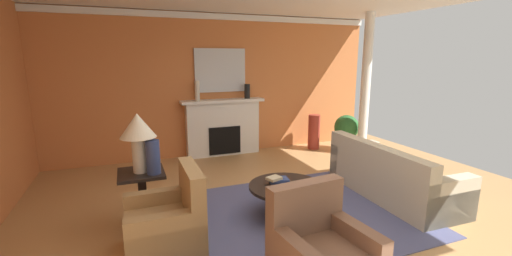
{
  "coord_description": "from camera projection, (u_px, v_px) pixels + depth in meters",
  "views": [
    {
      "loc": [
        -1.8,
        -3.71,
        2.11
      ],
      "look_at": [
        0.11,
        1.16,
        1.0
      ],
      "focal_mm": 23.26,
      "sensor_mm": 36.0,
      "label": 1
    }
  ],
  "objects": [
    {
      "name": "sofa",
      "position": [
        390.0,
        178.0,
        5.1
      ],
      "size": [
        0.94,
        2.12,
        0.85
      ],
      "color": "#BCB299",
      "rests_on": "ground_plane"
    },
    {
      "name": "armchair_near_window",
      "position": [
        168.0,
        226.0,
        3.64
      ],
      "size": [
        0.8,
        0.8,
        0.95
      ],
      "color": "#9E7A4C",
      "rests_on": "ground_plane"
    },
    {
      "name": "vase_mantel_left",
      "position": [
        197.0,
        91.0,
        6.85
      ],
      "size": [
        0.1,
        0.1,
        0.41
      ],
      "primitive_type": "cylinder",
      "color": "beige",
      "rests_on": "fireplace"
    },
    {
      "name": "area_rug",
      "position": [
        286.0,
        216.0,
        4.5
      ],
      "size": [
        3.52,
        2.61,
        0.01
      ],
      "primitive_type": "cube",
      "color": "#4C517A",
      "rests_on": "ground_plane"
    },
    {
      "name": "mantel_mirror",
      "position": [
        220.0,
        70.0,
        7.12
      ],
      "size": [
        1.11,
        0.04,
        0.92
      ],
      "primitive_type": "cube",
      "color": "silver"
    },
    {
      "name": "wall_fireplace",
      "position": [
        214.0,
        86.0,
        7.22
      ],
      "size": [
        7.46,
        0.12,
        3.03
      ],
      "primitive_type": "cube",
      "color": "#CC723D",
      "rests_on": "ground_plane"
    },
    {
      "name": "table_lamp",
      "position": [
        138.0,
        131.0,
        4.07
      ],
      "size": [
        0.44,
        0.44,
        0.75
      ],
      "color": "beige",
      "rests_on": "side_table"
    },
    {
      "name": "vase_on_side_table",
      "position": [
        153.0,
        157.0,
        4.08
      ],
      "size": [
        0.17,
        0.17,
        0.43
      ],
      "primitive_type": "cylinder",
      "color": "navy",
      "rests_on": "side_table"
    },
    {
      "name": "potted_plant",
      "position": [
        346.0,
        130.0,
        7.6
      ],
      "size": [
        0.56,
        0.56,
        0.83
      ],
      "color": "#A8754C",
      "rests_on": "ground_plane"
    },
    {
      "name": "coffee_table",
      "position": [
        286.0,
        193.0,
        4.43
      ],
      "size": [
        1.0,
        1.0,
        0.45
      ],
      "color": "black",
      "rests_on": "ground_plane"
    },
    {
      "name": "vase_mantel_right",
      "position": [
        247.0,
        91.0,
        7.26
      ],
      "size": [
        0.13,
        0.13,
        0.31
      ],
      "primitive_type": "cylinder",
      "color": "black",
      "rests_on": "fireplace"
    },
    {
      "name": "fireplace",
      "position": [
        223.0,
        129.0,
        7.27
      ],
      "size": [
        1.8,
        0.35,
        1.23
      ],
      "color": "white",
      "rests_on": "ground_plane"
    },
    {
      "name": "side_table",
      "position": [
        143.0,
        194.0,
        4.25
      ],
      "size": [
        0.56,
        0.56,
        0.7
      ],
      "color": "black",
      "rests_on": "ground_plane"
    },
    {
      "name": "ground_plane",
      "position": [
        280.0,
        218.0,
        4.46
      ],
      "size": [
        8.92,
        8.92,
        0.0
      ],
      "primitive_type": "plane",
      "color": "tan"
    },
    {
      "name": "book_small_novel",
      "position": [
        274.0,
        178.0,
        4.37
      ],
      "size": [
        0.22,
        0.2,
        0.04
      ],
      "primitive_type": "cube",
      "rotation": [
        0.0,
        0.0,
        0.33
      ],
      "color": "tan",
      "rests_on": "coffee_table"
    },
    {
      "name": "book_red_cover",
      "position": [
        290.0,
        186.0,
        4.33
      ],
      "size": [
        0.27,
        0.26,
        0.04
      ],
      "primitive_type": "cube",
      "rotation": [
        0.0,
        0.0,
        -0.34
      ],
      "color": "navy",
      "rests_on": "coffee_table"
    },
    {
      "name": "vase_tall_corner",
      "position": [
        314.0,
        132.0,
        7.8
      ],
      "size": [
        0.27,
        0.27,
        0.81
      ],
      "primitive_type": "cylinder",
      "color": "#9E3328",
      "rests_on": "ground_plane"
    },
    {
      "name": "crown_moulding",
      "position": [
        213.0,
        16.0,
        6.85
      ],
      "size": [
        7.46,
        0.08,
        0.12
      ],
      "primitive_type": "cube",
      "color": "white"
    },
    {
      "name": "column_white",
      "position": [
        366.0,
        86.0,
        7.06
      ],
      "size": [
        0.2,
        0.2,
        3.03
      ],
      "primitive_type": "cylinder",
      "color": "white",
      "rests_on": "ground_plane"
    },
    {
      "name": "book_art_folio",
      "position": [
        279.0,
        180.0,
        4.42
      ],
      "size": [
        0.29,
        0.22,
        0.04
      ],
      "primitive_type": "cube",
      "rotation": [
        0.0,
        0.0,
        -0.18
      ],
      "color": "navy",
      "rests_on": "coffee_table"
    }
  ]
}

